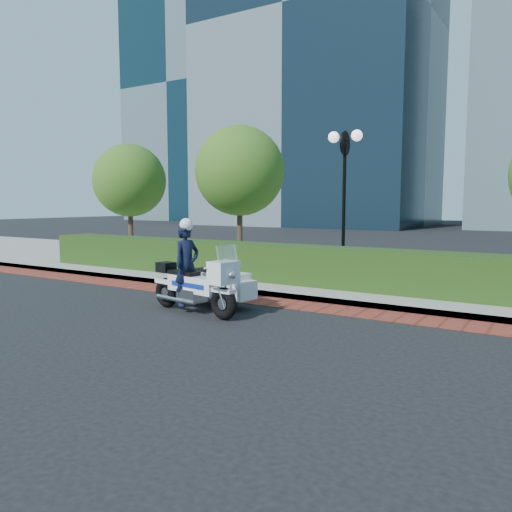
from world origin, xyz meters
The scene contains 10 objects.
ground centered at (0.00, 0.00, 0.00)m, with size 120.00×120.00×0.00m, color black.
brick_strip centered at (0.00, 1.50, 0.01)m, with size 60.00×1.00×0.01m, color maroon.
sidewalk centered at (0.00, 6.00, 0.07)m, with size 60.00×8.00×0.15m, color gray.
hedge_main centered at (0.00, 3.60, 0.65)m, with size 18.00×1.20×1.00m, color black.
lamppost centered at (1.00, 5.20, 2.96)m, with size 1.02×0.70×4.21m.
tree_a centered at (-9.00, 6.50, 3.22)m, with size 3.00×3.00×4.58m.
tree_b centered at (-3.50, 6.50, 3.43)m, with size 3.20×3.20×4.89m.
tower_left centered at (-16.00, 40.00, 20.00)m, with size 22.00×16.00×40.00m, color black.
tower_far_left centered at (-36.00, 46.00, 17.00)m, with size 16.00×14.00×34.00m, color black.
police_motorcycle centered at (-0.10, -0.02, 0.68)m, with size 2.46×1.94×2.00m.
Camera 1 is at (6.51, -8.44, 2.33)m, focal length 35.00 mm.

